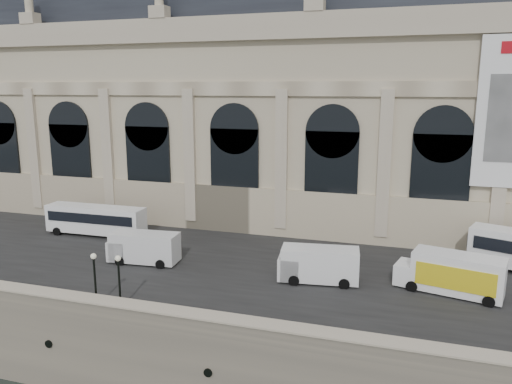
% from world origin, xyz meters
% --- Properties ---
extents(quay, '(160.00, 70.00, 6.00)m').
position_xyz_m(quay, '(0.00, 35.00, 3.00)').
color(quay, gray).
rests_on(quay, ground).
extents(street, '(160.00, 24.00, 0.06)m').
position_xyz_m(street, '(0.00, 14.00, 6.03)').
color(street, '#2D2D2D').
rests_on(street, quay).
extents(parapet, '(160.00, 1.40, 1.21)m').
position_xyz_m(parapet, '(0.00, 0.60, 6.62)').
color(parapet, gray).
rests_on(parapet, quay).
extents(museum, '(69.00, 18.70, 29.10)m').
position_xyz_m(museum, '(-5.98, 30.86, 19.72)').
color(museum, beige).
rests_on(museum, quay).
extents(bus_left, '(10.74, 2.64, 3.15)m').
position_xyz_m(bus_left, '(-17.38, 16.48, 7.77)').
color(bus_left, white).
rests_on(bus_left, quay).
extents(van_b, '(6.27, 2.94, 2.71)m').
position_xyz_m(van_b, '(-8.77, 10.69, 7.39)').
color(van_b, silver).
rests_on(van_b, quay).
extents(van_c, '(6.51, 3.21, 2.78)m').
position_xyz_m(van_c, '(6.61, 10.91, 7.42)').
color(van_c, white).
rests_on(van_c, quay).
extents(box_truck, '(8.01, 4.16, 3.08)m').
position_xyz_m(box_truck, '(16.74, 11.67, 7.55)').
color(box_truck, white).
rests_on(box_truck, quay).
extents(lamp_left, '(0.40, 0.40, 3.94)m').
position_xyz_m(lamp_left, '(-5.29, 1.87, 7.96)').
color(lamp_left, black).
rests_on(lamp_left, quay).
extents(lamp_right, '(0.40, 0.40, 3.96)m').
position_xyz_m(lamp_right, '(-7.11, 1.70, 7.97)').
color(lamp_right, black).
rests_on(lamp_right, quay).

